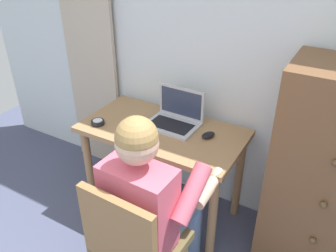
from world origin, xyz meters
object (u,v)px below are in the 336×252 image
at_px(desk, 163,143).
at_px(dresser, 330,179).
at_px(laptop, 175,117).
at_px(chair, 134,244).
at_px(person_seated, 153,196).
at_px(computer_mouse, 208,135).
at_px(desk_clock, 98,122).

relative_size(desk, dresser, 0.83).
height_order(desk, laptop, laptop).
distance_m(desk, chair, 0.78).
bearing_deg(desk, person_seated, -64.08).
height_order(chair, computer_mouse, chair).
xyz_separation_m(person_seated, computer_mouse, (0.04, 0.60, 0.07)).
height_order(computer_mouse, desk_clock, computer_mouse).
bearing_deg(desk_clock, dresser, 9.52).
height_order(dresser, person_seated, dresser).
height_order(desk, person_seated, person_seated).
distance_m(chair, desk_clock, 0.91).
distance_m(person_seated, desk_clock, 0.78).
distance_m(computer_mouse, desk_clock, 0.75).
height_order(chair, person_seated, person_seated).
distance_m(desk, desk_clock, 0.46).
xyz_separation_m(desk, chair, (0.26, -0.72, -0.12)).
distance_m(dresser, chair, 1.14).
height_order(chair, desk_clock, chair).
distance_m(laptop, desk_clock, 0.53).
bearing_deg(computer_mouse, person_seated, -72.62).
distance_m(chair, person_seated, 0.26).
height_order(person_seated, desk_clock, person_seated).
bearing_deg(desk, desk_clock, -157.83).
distance_m(chair, computer_mouse, 0.82).
xyz_separation_m(chair, laptop, (-0.22, 0.82, 0.29)).
distance_m(person_seated, laptop, 0.68).
xyz_separation_m(dresser, laptop, (-1.01, 0.02, 0.11)).
relative_size(chair, computer_mouse, 8.62).
height_order(person_seated, computer_mouse, person_seated).
distance_m(dresser, laptop, 1.01).
bearing_deg(person_seated, chair, -91.99).
bearing_deg(laptop, chair, -75.29).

